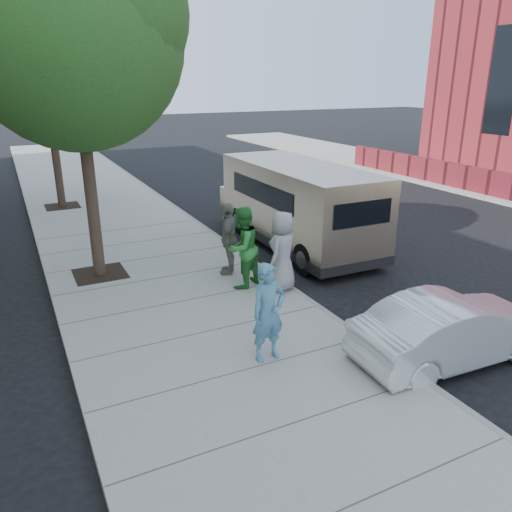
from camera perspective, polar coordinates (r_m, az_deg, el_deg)
name	(u,v)px	position (r m, az deg, el deg)	size (l,w,h in m)	color
ground	(227,299)	(11.15, -3.39, -4.87)	(120.00, 120.00, 0.00)	black
sidewalk	(183,304)	(10.80, -8.29, -5.45)	(5.00, 60.00, 0.15)	gray
curb_face	(283,284)	(11.71, 3.10, -3.23)	(0.12, 60.00, 0.16)	gray
tree_near	(75,31)	(11.91, -19.99, 23.03)	(4.62, 4.60, 7.53)	black
tree_far	(46,70)	(19.43, -22.90, 18.97)	(3.92, 3.80, 6.49)	black
parking_meter	(280,238)	(11.08, 2.73, 2.12)	(0.33, 0.15, 1.57)	gray
van	(296,203)	(14.35, 4.61, 6.01)	(2.24, 6.43, 2.37)	beige
sedan	(453,329)	(9.20, 21.54, -7.79)	(1.26, 3.62, 1.19)	silver
person_officer	(268,312)	(8.23, 1.41, -6.47)	(0.62, 0.41, 1.70)	teal
person_green_shirt	(242,248)	(11.08, -1.58, 0.97)	(0.90, 0.70, 1.85)	#2B8430
person_gray_shirt	(283,251)	(10.95, 3.06, 0.54)	(0.87, 0.57, 1.79)	#959497
person_striped_polo	(229,238)	(11.90, -3.13, 2.02)	(1.02, 0.43, 1.75)	gray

